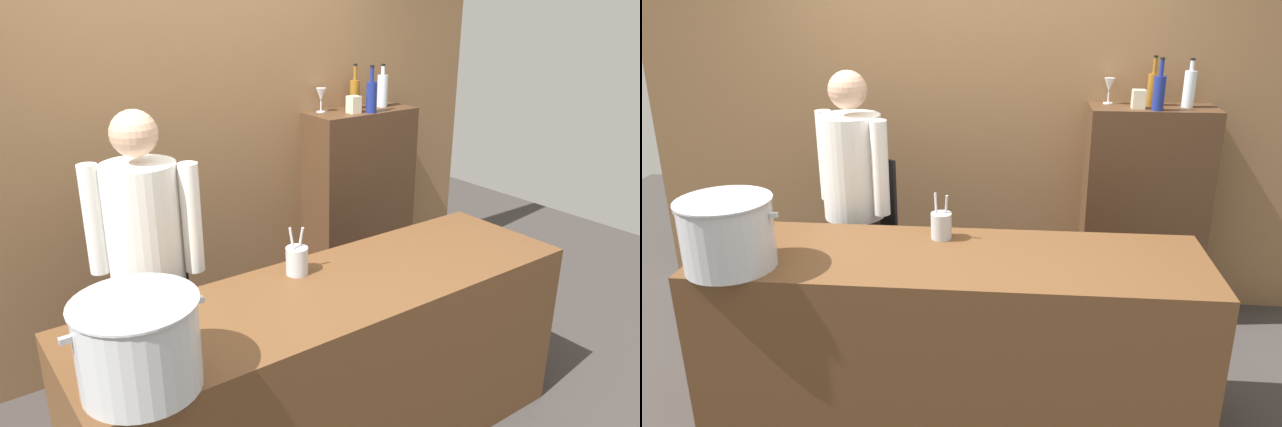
{
  "view_description": "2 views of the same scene",
  "coord_description": "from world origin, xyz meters",
  "views": [
    {
      "loc": [
        -1.47,
        -1.92,
        2.13
      ],
      "look_at": [
        0.23,
        0.45,
        1.06
      ],
      "focal_mm": 33.95,
      "sensor_mm": 36.0,
      "label": 1
    },
    {
      "loc": [
        0.29,
        -2.6,
        2.07
      ],
      "look_at": [
        0.01,
        0.38,
        0.97
      ],
      "focal_mm": 34.56,
      "sensor_mm": 36.0,
      "label": 2
    }
  ],
  "objects": [
    {
      "name": "wine_bottle_cobalt",
      "position": [
        1.1,
        1.08,
        1.5
      ],
      "size": [
        0.07,
        0.07,
        0.3
      ],
      "color": "navy",
      "rests_on": "bar_cabinet"
    },
    {
      "name": "utensil_crock",
      "position": [
        -0.07,
        0.21,
        0.97
      ],
      "size": [
        0.1,
        0.1,
        0.23
      ],
      "color": "#B7BABF",
      "rests_on": "prep_counter"
    },
    {
      "name": "chef",
      "position": [
        -0.62,
        0.64,
        0.96
      ],
      "size": [
        0.46,
        0.41,
        1.66
      ],
      "rotation": [
        0.0,
        0.0,
        2.57
      ],
      "color": "black",
      "rests_on": "ground_plane"
    },
    {
      "name": "bar_cabinet",
      "position": [
        1.1,
        1.19,
        0.7
      ],
      "size": [
        0.76,
        0.32,
        1.39
      ],
      "primitive_type": "cube",
      "color": "#472D1C",
      "rests_on": "ground_plane"
    },
    {
      "name": "prep_counter",
      "position": [
        0.0,
        0.0,
        0.45
      ],
      "size": [
        2.37,
        0.7,
        0.9
      ],
      "primitive_type": "cube",
      "color": "brown",
      "rests_on": "ground_plane"
    },
    {
      "name": "stockpot_large",
      "position": [
        -0.96,
        -0.21,
        1.06
      ],
      "size": [
        0.47,
        0.41,
        0.32
      ],
      "color": "#B7BABF",
      "rests_on": "prep_counter"
    },
    {
      "name": "brick_back_panel",
      "position": [
        0.0,
        1.4,
        1.5
      ],
      "size": [
        4.4,
        0.1,
        3.0
      ],
      "primitive_type": "cube",
      "color": "olive",
      "rests_on": "ground_plane"
    },
    {
      "name": "wine_glass_wide",
      "position": [
        0.84,
        1.28,
        1.5
      ],
      "size": [
        0.07,
        0.07,
        0.16
      ],
      "color": "silver",
      "rests_on": "bar_cabinet"
    },
    {
      "name": "ground_plane",
      "position": [
        0.0,
        0.0,
        0.0
      ],
      "size": [
        8.0,
        8.0,
        0.0
      ],
      "primitive_type": "plane",
      "color": "#383330"
    },
    {
      "name": "spice_tin_cream",
      "position": [
        0.99,
        1.14,
        1.45
      ],
      "size": [
        0.07,
        0.07,
        0.11
      ],
      "primitive_type": "cube",
      "color": "beige",
      "rests_on": "bar_cabinet"
    },
    {
      "name": "wine_bottle_amber",
      "position": [
        1.09,
        1.25,
        1.5
      ],
      "size": [
        0.07,
        0.07,
        0.3
      ],
      "color": "#8C5919",
      "rests_on": "bar_cabinet"
    },
    {
      "name": "wine_bottle_clear",
      "position": [
        1.3,
        1.21,
        1.51
      ],
      "size": [
        0.07,
        0.07,
        0.29
      ],
      "color": "silver",
      "rests_on": "bar_cabinet"
    }
  ]
}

